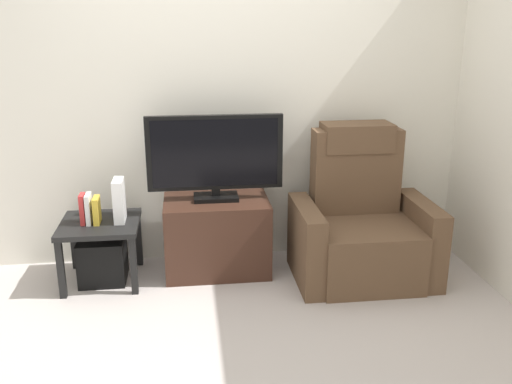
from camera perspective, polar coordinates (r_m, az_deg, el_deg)
ground_plane at (r=3.54m, az=-2.25°, el=-13.46°), size 6.40×6.40×0.00m
wall_back at (r=4.20m, az=-3.84°, el=10.33°), size 6.40×0.06×2.60m
tv_stand at (r=4.15m, az=-3.99°, el=-4.41°), size 0.75×0.50×0.55m
television at (r=3.98m, az=-4.19°, el=3.71°), size 0.96×0.20×0.61m
recliner_armchair at (r=4.12m, az=10.64°, el=-3.39°), size 0.98×0.78×1.08m
side_table at (r=4.09m, az=-15.55°, el=-3.85°), size 0.54×0.54×0.45m
subwoofer_box at (r=4.17m, az=-15.31°, el=-6.62°), size 0.32×0.32×0.32m
book_leftmost at (r=4.03m, az=-17.19°, el=-1.66°), size 0.03×0.11×0.21m
book_middle at (r=4.02m, az=-16.63°, el=-1.65°), size 0.03×0.13×0.21m
book_rightmost at (r=4.02m, az=-15.89°, el=-1.79°), size 0.04×0.14×0.19m
game_console at (r=4.01m, az=-13.73°, el=-0.81°), size 0.07×0.20×0.30m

